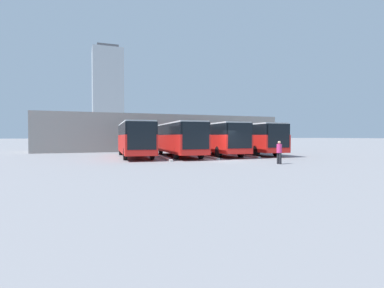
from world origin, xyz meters
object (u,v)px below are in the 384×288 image
(bus_0, at_px, (249,138))
(bus_3, at_px, (135,138))
(bus_2, at_px, (179,138))
(pedestrian, at_px, (279,152))
(bus_1, at_px, (216,138))

(bus_0, distance_m, bus_3, 12.74)
(bus_2, xyz_separation_m, pedestrian, (-4.29, 10.31, -0.94))
(bus_1, xyz_separation_m, bus_3, (8.49, -0.30, 0.00))
(bus_3, bearing_deg, bus_1, -177.99)
(bus_2, xyz_separation_m, bus_3, (4.25, -0.66, 0.00))
(bus_0, bearing_deg, bus_3, 4.00)
(bus_1, distance_m, bus_3, 8.50)
(bus_0, distance_m, bus_1, 4.26)
(bus_0, distance_m, bus_2, 8.52)
(bus_0, bearing_deg, bus_2, 8.45)
(bus_1, bearing_deg, bus_0, -172.00)
(bus_0, relative_size, bus_2, 1.00)
(bus_1, bearing_deg, bus_3, 2.01)
(bus_2, bearing_deg, bus_1, -171.10)
(bus_3, relative_size, pedestrian, 7.13)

